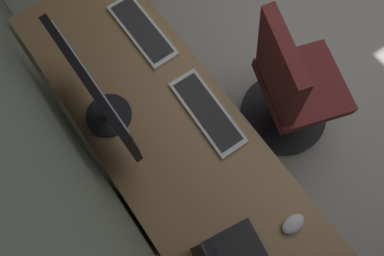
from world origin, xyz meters
name	(u,v)px	position (x,y,z in m)	size (l,w,h in m)	color
floor_plane	(350,33)	(0.00, 0.00, 0.00)	(4.79, 4.79, 0.00)	#B2ADA3
wall_back	(20,126)	(0.00, 1.98, 1.30)	(4.59, 0.10, 2.60)	slate
desk	(183,155)	(-0.17, 1.59, 0.66)	(2.09, 0.62, 0.73)	#936D47
drawer_pedestal	(191,186)	(-0.27, 1.62, 0.35)	(0.40, 0.51, 0.69)	#936D47
monitor_primary	(96,94)	(0.15, 1.76, 0.96)	(0.56, 0.20, 0.40)	black
keyboard_main	(207,112)	(-0.10, 1.41, 0.74)	(0.42, 0.15, 0.02)	silver
keyboard_spare	(142,30)	(0.42, 1.41, 0.74)	(0.42, 0.14, 0.02)	silver
mouse_main	(293,224)	(-0.68, 1.41, 0.75)	(0.06, 0.10, 0.03)	silver
office_chair	(290,90)	(-0.17, 0.89, 0.46)	(0.56, 0.60, 0.97)	maroon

